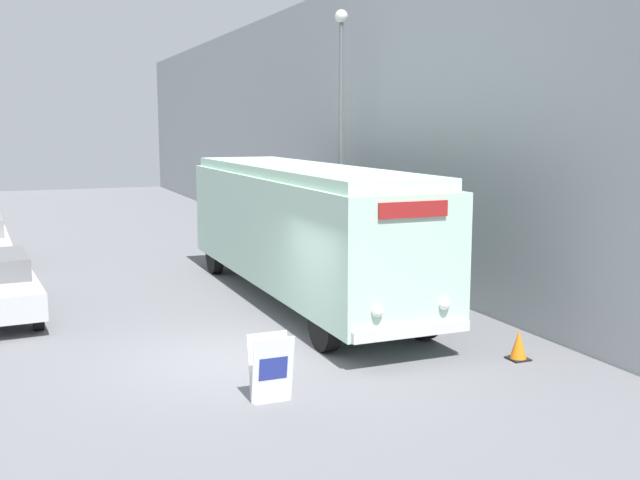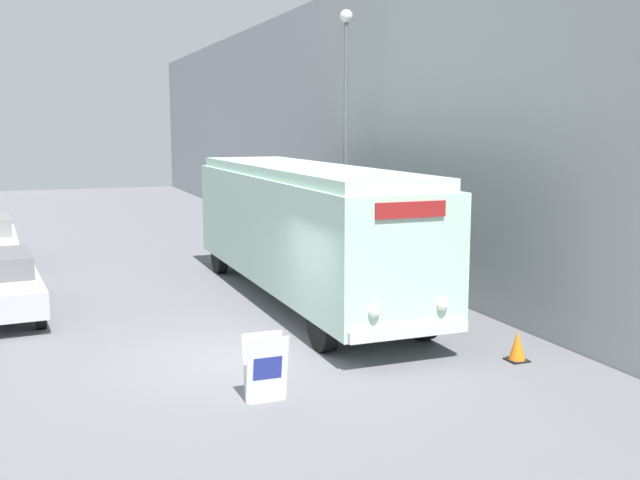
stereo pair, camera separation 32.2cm
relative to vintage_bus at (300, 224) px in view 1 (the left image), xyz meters
The scene contains 6 objects.
ground_plane 5.22m from the vintage_bus, 125.78° to the right, with size 80.00×80.00×0.00m, color slate.
building_wall_right 7.37m from the vintage_bus, 60.02° to the left, with size 0.30×60.00×8.48m.
vintage_bus is the anchor object (origin of this frame).
sign_board 6.93m from the vintage_bus, 114.76° to the right, with size 0.65×0.39×1.05m.
streetlamp 4.83m from the vintage_bus, 51.23° to the left, with size 0.36×0.36×7.44m.
traffic_cone 6.46m from the vintage_bus, 71.47° to the right, with size 0.36×0.36×0.56m.
Camera 1 is at (-3.55, -12.76, 4.23)m, focal length 42.00 mm.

